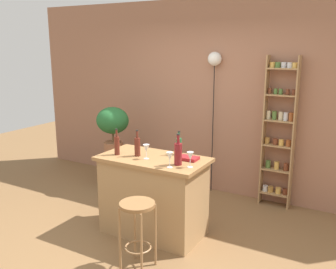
# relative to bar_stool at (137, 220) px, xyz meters

# --- Properties ---
(ground) EXTENTS (12.00, 12.00, 0.00)m
(ground) POSITION_rel_bar_stool_xyz_m (-0.25, 0.39, -0.51)
(ground) COLOR brown
(back_wall) EXTENTS (6.40, 0.10, 2.80)m
(back_wall) POSITION_rel_bar_stool_xyz_m (-0.25, 2.34, 0.89)
(back_wall) COLOR #9E6B51
(back_wall) RESTS_ON ground
(kitchen_counter) EXTENTS (1.23, 0.67, 0.92)m
(kitchen_counter) POSITION_rel_bar_stool_xyz_m (-0.25, 0.69, -0.05)
(kitchen_counter) COLOR #A87F51
(kitchen_counter) RESTS_ON ground
(bar_stool) EXTENTS (0.35, 0.35, 0.69)m
(bar_stool) POSITION_rel_bar_stool_xyz_m (0.00, 0.00, 0.00)
(bar_stool) COLOR #997047
(bar_stool) RESTS_ON ground
(spice_shelf) EXTENTS (0.41, 0.16, 2.03)m
(spice_shelf) POSITION_rel_bar_stool_xyz_m (0.78, 2.19, 0.51)
(spice_shelf) COLOR #A87F51
(spice_shelf) RESTS_ON ground
(plant_stool) EXTENTS (0.32, 0.32, 0.49)m
(plant_stool) POSITION_rel_bar_stool_xyz_m (-1.54, 1.62, -0.27)
(plant_stool) COLOR #2D2823
(plant_stool) RESTS_ON ground
(potted_plant) EXTENTS (0.50, 0.45, 0.77)m
(potted_plant) POSITION_rel_bar_stool_xyz_m (-1.54, 1.62, 0.46)
(potted_plant) COLOR #935B3D
(potted_plant) RESTS_ON plant_stool
(bottle_spirits_clear) EXTENTS (0.07, 0.07, 0.28)m
(bottle_spirits_clear) POSITION_rel_bar_stool_xyz_m (-0.06, 0.94, 0.51)
(bottle_spirits_clear) COLOR #236638
(bottle_spirits_clear) RESTS_ON kitchen_counter
(bottle_soda_blue) EXTENTS (0.06, 0.06, 0.31)m
(bottle_soda_blue) POSITION_rel_bar_stool_xyz_m (-0.67, 0.58, 0.52)
(bottle_soda_blue) COLOR #5B2319
(bottle_soda_blue) RESTS_ON kitchen_counter
(bottle_wine_red) EXTENTS (0.07, 0.07, 0.30)m
(bottle_wine_red) POSITION_rel_bar_stool_xyz_m (-0.44, 0.66, 0.52)
(bottle_wine_red) COLOR #5B2319
(bottle_wine_red) RESTS_ON kitchen_counter
(bottle_olive_oil) EXTENTS (0.08, 0.08, 0.34)m
(bottle_olive_oil) POSITION_rel_bar_stool_xyz_m (0.12, 0.60, 0.53)
(bottle_olive_oil) COLOR maroon
(bottle_olive_oil) RESTS_ON kitchen_counter
(wine_glass_left) EXTENTS (0.07, 0.07, 0.16)m
(wine_glass_left) POSITION_rel_bar_stool_xyz_m (-0.29, 0.61, 0.52)
(wine_glass_left) COLOR silver
(wine_glass_left) RESTS_ON kitchen_counter
(wine_glass_center) EXTENTS (0.07, 0.07, 0.16)m
(wine_glass_center) POSITION_rel_bar_stool_xyz_m (0.09, 0.48, 0.52)
(wine_glass_center) COLOR silver
(wine_glass_center) RESTS_ON kitchen_counter
(wine_glass_right) EXTENTS (0.07, 0.07, 0.16)m
(wine_glass_right) POSITION_rel_bar_stool_xyz_m (0.27, 0.59, 0.52)
(wine_glass_right) COLOR silver
(wine_glass_right) RESTS_ON kitchen_counter
(cookbook) EXTENTS (0.21, 0.15, 0.03)m
(cookbook) POSITION_rel_bar_stool_xyz_m (0.13, 0.82, 0.42)
(cookbook) COLOR maroon
(cookbook) RESTS_ON kitchen_counter
(pendant_globe_light) EXTENTS (0.20, 0.20, 2.06)m
(pendant_globe_light) POSITION_rel_bar_stool_xyz_m (-0.19, 2.23, 1.42)
(pendant_globe_light) COLOR black
(pendant_globe_light) RESTS_ON ground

